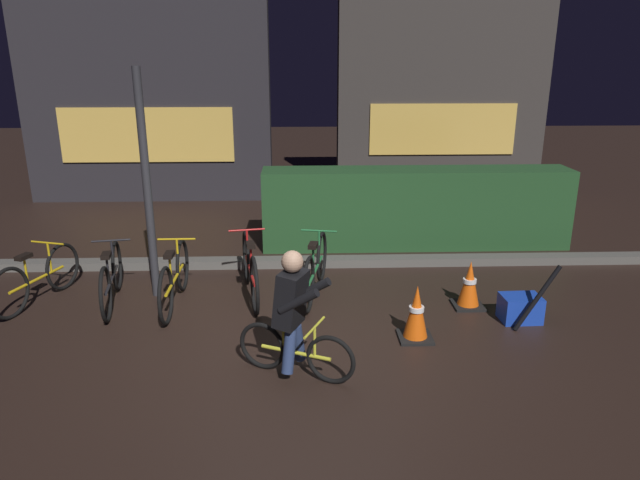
# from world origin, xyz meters

# --- Properties ---
(ground_plane) EXTENTS (40.00, 40.00, 0.00)m
(ground_plane) POSITION_xyz_m (0.00, 0.00, 0.00)
(ground_plane) COLOR black
(sidewalk_curb) EXTENTS (12.00, 0.24, 0.12)m
(sidewalk_curb) POSITION_xyz_m (0.00, 2.20, 0.06)
(sidewalk_curb) COLOR #56544F
(sidewalk_curb) RESTS_ON ground
(hedge_row) EXTENTS (4.80, 0.70, 1.24)m
(hedge_row) POSITION_xyz_m (1.80, 3.10, 0.62)
(hedge_row) COLOR #214723
(hedge_row) RESTS_ON ground
(storefront_left) EXTENTS (5.00, 0.54, 3.98)m
(storefront_left) POSITION_xyz_m (-3.12, 6.50, 1.98)
(storefront_left) COLOR #262328
(storefront_left) RESTS_ON ground
(storefront_right) EXTENTS (4.57, 0.54, 4.32)m
(storefront_right) POSITION_xyz_m (3.11, 7.20, 2.15)
(storefront_right) COLOR #383330
(storefront_right) RESTS_ON ground
(street_post) EXTENTS (0.10, 0.10, 2.80)m
(street_post) POSITION_xyz_m (-1.86, 1.20, 1.40)
(street_post) COLOR #2D2D33
(street_post) RESTS_ON ground
(parked_bike_leftmost) EXTENTS (0.54, 1.48, 0.71)m
(parked_bike_leftmost) POSITION_xyz_m (-3.23, 1.01, 0.32)
(parked_bike_leftmost) COLOR black
(parked_bike_leftmost) RESTS_ON ground
(parked_bike_left_mid) EXTENTS (0.46, 1.60, 0.74)m
(parked_bike_left_mid) POSITION_xyz_m (-2.32, 0.94, 0.34)
(parked_bike_left_mid) COLOR black
(parked_bike_left_mid) RESTS_ON ground
(parked_bike_center_left) EXTENTS (0.46, 1.67, 0.77)m
(parked_bike_center_left) POSITION_xyz_m (-1.54, 0.88, 0.35)
(parked_bike_center_left) COLOR black
(parked_bike_center_left) RESTS_ON ground
(parked_bike_center_right) EXTENTS (0.46, 1.73, 0.80)m
(parked_bike_center_right) POSITION_xyz_m (-0.65, 1.12, 0.36)
(parked_bike_center_right) COLOR black
(parked_bike_center_right) RESTS_ON ground
(parked_bike_right_mid) EXTENTS (0.46, 1.67, 0.78)m
(parked_bike_right_mid) POSITION_xyz_m (0.16, 1.13, 0.35)
(parked_bike_right_mid) COLOR black
(parked_bike_right_mid) RESTS_ON ground
(traffic_cone_near) EXTENTS (0.36, 0.36, 0.61)m
(traffic_cone_near) POSITION_xyz_m (1.20, -0.10, 0.29)
(traffic_cone_near) COLOR black
(traffic_cone_near) RESTS_ON ground
(traffic_cone_far) EXTENTS (0.36, 0.36, 0.58)m
(traffic_cone_far) POSITION_xyz_m (2.00, 0.71, 0.28)
(traffic_cone_far) COLOR black
(traffic_cone_far) RESTS_ON ground
(blue_crate) EXTENTS (0.45, 0.33, 0.30)m
(blue_crate) POSITION_xyz_m (2.48, 0.30, 0.15)
(blue_crate) COLOR #193DB7
(blue_crate) RESTS_ON ground
(cyclist) EXTENTS (1.10, 0.66, 1.25)m
(cyclist) POSITION_xyz_m (-0.09, -0.77, 0.63)
(cyclist) COLOR black
(cyclist) RESTS_ON ground
(closed_umbrella) EXTENTS (0.47, 0.07, 0.76)m
(closed_umbrella) POSITION_xyz_m (2.55, 0.05, 0.38)
(closed_umbrella) COLOR black
(closed_umbrella) RESTS_ON ground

